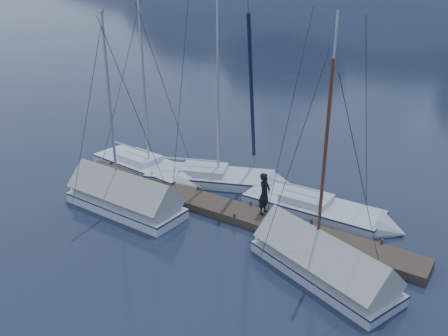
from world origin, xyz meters
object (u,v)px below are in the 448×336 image
Objects in this scene: sailboat_open_mid at (228,180)px; sailboat_covered_near at (313,259)px; sailboat_open_right at (331,213)px; person at (265,194)px; sailboat_open_left at (156,171)px; sailboat_covered_far at (117,197)px.

sailboat_open_mid is 1.18× the size of sailboat_covered_near.
sailboat_open_right is at bearing 102.55° from sailboat_covered_near.
sailboat_open_right is at bearing -5.25° from sailboat_open_mid.
sailboat_open_right is at bearing -54.57° from person.
sailboat_open_right is at bearing 3.83° from sailboat_open_left.
sailboat_open_mid is 1.05× the size of sailboat_open_right.
sailboat_open_mid is at bearing 60.74° from sailboat_covered_far.
sailboat_open_left is at bearing 104.92° from sailboat_covered_far.
sailboat_covered_near is at bearing -35.10° from sailboat_open_mid.
sailboat_covered_far is 5.07× the size of person.
sailboat_open_right reaches higher than sailboat_covered_near.
sailboat_open_mid reaches higher than sailboat_covered_near.
sailboat_open_right is at bearing 27.70° from sailboat_covered_far.
sailboat_covered_far is (1.05, -3.95, 0.30)m from sailboat_open_left.
person is (7.43, -1.28, 1.12)m from sailboat_open_left.
sailboat_open_left is 0.97× the size of sailboat_open_mid.
sailboat_open_right is 4.38m from sailboat_covered_near.
sailboat_open_right is (9.84, 0.66, -0.00)m from sailboat_open_left.
sailboat_open_left is 7.62m from person.
sailboat_open_mid is 8.37m from sailboat_covered_near.
sailboat_open_right reaches higher than person.
sailboat_open_left is 1.15× the size of sailboat_covered_near.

